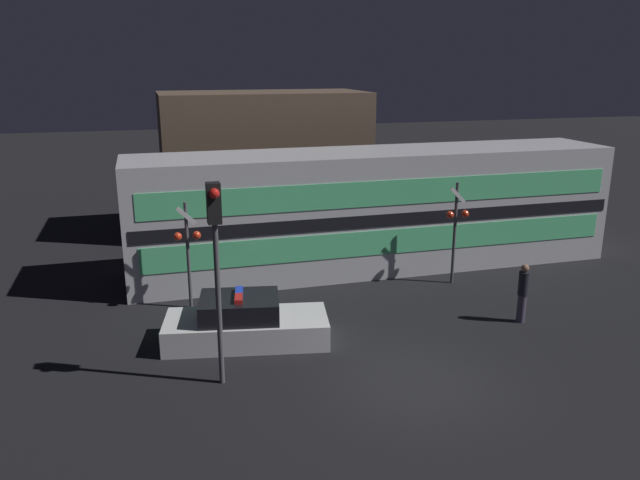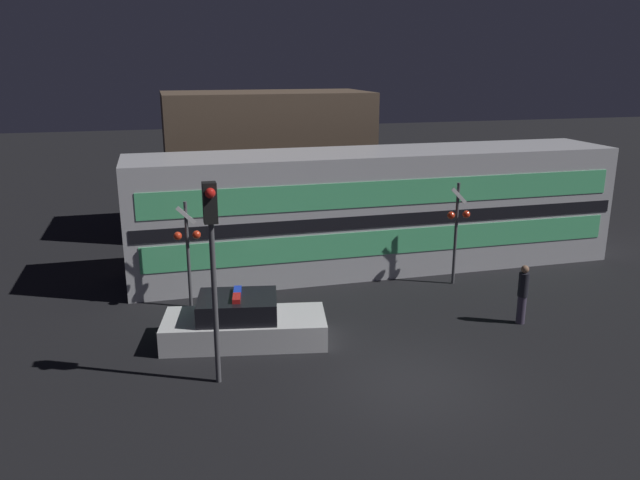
# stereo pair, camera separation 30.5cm
# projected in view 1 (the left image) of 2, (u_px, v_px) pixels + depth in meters

# --- Properties ---
(ground_plane) EXTENTS (120.00, 120.00, 0.00)m
(ground_plane) POSITION_uv_depth(u_px,v_px,m) (413.00, 383.00, 14.57)
(ground_plane) COLOR black
(train) EXTENTS (17.35, 3.17, 4.23)m
(train) POSITION_uv_depth(u_px,v_px,m) (375.00, 210.00, 22.40)
(train) COLOR silver
(train) RESTS_ON ground_plane
(police_car) EXTENTS (4.56, 2.52, 1.39)m
(police_car) POSITION_uv_depth(u_px,v_px,m) (245.00, 324.00, 16.61)
(police_car) COLOR silver
(police_car) RESTS_ON ground_plane
(pedestrian) EXTENTS (0.29, 0.29, 1.74)m
(pedestrian) POSITION_uv_depth(u_px,v_px,m) (523.00, 293.00, 17.77)
(pedestrian) COLOR #3F384C
(pedestrian) RESTS_ON ground_plane
(crossing_signal_near) EXTENTS (0.80, 0.30, 3.46)m
(crossing_signal_near) POSITION_uv_depth(u_px,v_px,m) (456.00, 224.00, 20.57)
(crossing_signal_near) COLOR #4C4C51
(crossing_signal_near) RESTS_ON ground_plane
(crossing_signal_far) EXTENTS (0.80, 0.30, 3.30)m
(crossing_signal_far) POSITION_uv_depth(u_px,v_px,m) (188.00, 246.00, 18.45)
(crossing_signal_far) COLOR #4C4C51
(crossing_signal_far) RESTS_ON ground_plane
(traffic_light_corner) EXTENTS (0.30, 0.46, 4.75)m
(traffic_light_corner) POSITION_uv_depth(u_px,v_px,m) (216.00, 244.00, 13.66)
(traffic_light_corner) COLOR #4C4C51
(traffic_light_corner) RESTS_ON ground_plane
(building_left) EXTENTS (8.73, 4.30, 6.00)m
(building_left) POSITION_uv_depth(u_px,v_px,m) (264.00, 162.00, 27.33)
(building_left) COLOR brown
(building_left) RESTS_ON ground_plane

